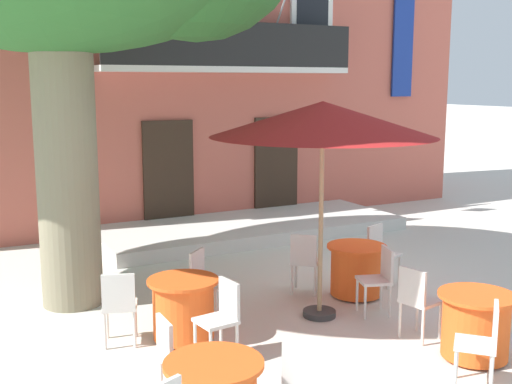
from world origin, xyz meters
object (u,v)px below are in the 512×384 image
(cafe_chair_front_1, at_px, (483,340))
(cafe_chair_far_side_2, at_px, (379,276))
(cafe_umbrella, at_px, (323,120))
(cafe_chair_front_0, at_px, (417,298))
(cafe_chair_near_tree_2, at_px, (176,355))
(cafe_chair_far_side_1, at_px, (305,259))
(cafe_chair_middle_2, at_px, (119,303))
(cafe_chair_far_side_0, at_px, (380,250))
(cafe_chair_middle_0, at_px, (222,315))
(cafe_chair_middle_1, at_px, (204,279))
(cafe_table_middle, at_px, (183,308))
(cafe_table_front, at_px, (476,325))
(cafe_table_far_side, at_px, (356,270))

(cafe_chair_front_1, bearing_deg, cafe_chair_far_side_2, 78.46)
(cafe_umbrella, bearing_deg, cafe_chair_front_1, -82.93)
(cafe_chair_front_0, bearing_deg, cafe_chair_front_1, -102.65)
(cafe_chair_near_tree_2, xyz_separation_m, cafe_umbrella, (2.56, 1.38, 2.08))
(cafe_chair_front_1, relative_size, cafe_chair_far_side_1, 1.00)
(cafe_chair_middle_2, bearing_deg, cafe_chair_far_side_0, 5.93)
(cafe_chair_middle_0, relative_size, cafe_chair_middle_1, 1.00)
(cafe_table_middle, xyz_separation_m, cafe_chair_far_side_0, (3.50, 0.62, 0.14))
(cafe_table_front, xyz_separation_m, cafe_chair_front_1, (-0.50, -0.56, 0.14))
(cafe_table_middle, bearing_deg, cafe_chair_middle_0, -77.35)
(cafe_chair_front_1, distance_m, cafe_umbrella, 3.26)
(cafe_chair_far_side_1, relative_size, cafe_umbrella, 0.31)
(cafe_chair_middle_1, xyz_separation_m, cafe_chair_front_1, (1.68, -3.17, 0.00))
(cafe_table_middle, bearing_deg, cafe_table_front, -37.37)
(cafe_chair_front_1, relative_size, cafe_umbrella, 0.31)
(cafe_table_front, distance_m, cafe_chair_far_side_0, 2.80)
(cafe_chair_front_1, xyz_separation_m, cafe_chair_far_side_2, (0.45, 2.19, 0.00))
(cafe_chair_far_side_2, xyz_separation_m, cafe_umbrella, (-0.76, 0.29, 2.08))
(cafe_table_front, xyz_separation_m, cafe_chair_front_0, (-0.22, 0.72, 0.14))
(cafe_chair_far_side_0, relative_size, cafe_umbrella, 0.31)
(cafe_chair_middle_1, distance_m, cafe_umbrella, 2.58)
(cafe_chair_near_tree_2, relative_size, cafe_chair_far_side_0, 1.00)
(cafe_chair_middle_1, bearing_deg, cafe_table_far_side, -6.03)
(cafe_chair_middle_2, xyz_separation_m, cafe_chair_front_0, (3.21, -1.51, 0.00))
(cafe_table_middle, xyz_separation_m, cafe_chair_middle_1, (0.52, 0.55, 0.14))
(cafe_chair_front_1, bearing_deg, cafe_chair_middle_2, 136.28)
(cafe_chair_far_side_0, bearing_deg, cafe_chair_front_1, -112.02)
(cafe_chair_middle_2, relative_size, cafe_table_front, 1.05)
(cafe_table_middle, relative_size, cafe_chair_far_side_2, 0.95)
(cafe_table_middle, xyz_separation_m, cafe_chair_front_0, (2.48, -1.34, 0.14))
(cafe_chair_front_1, bearing_deg, cafe_chair_middle_0, 137.09)
(cafe_chair_middle_0, height_order, cafe_umbrella, cafe_umbrella)
(cafe_table_middle, relative_size, cafe_chair_middle_0, 0.95)
(cafe_chair_middle_1, height_order, cafe_chair_far_side_2, same)
(cafe_table_front, distance_m, cafe_chair_far_side_1, 2.85)
(cafe_table_middle, relative_size, cafe_chair_middle_2, 0.95)
(cafe_chair_middle_0, distance_m, cafe_chair_middle_1, 1.33)
(cafe_chair_middle_2, xyz_separation_m, cafe_chair_far_side_0, (4.23, 0.44, 0.00))
(cafe_chair_middle_0, relative_size, cafe_table_far_side, 1.05)
(cafe_table_middle, bearing_deg, cafe_umbrella, -4.03)
(cafe_chair_near_tree_2, relative_size, cafe_chair_far_side_1, 1.00)
(cafe_table_middle, height_order, cafe_table_front, same)
(cafe_chair_middle_1, bearing_deg, cafe_chair_far_side_1, 6.78)
(cafe_chair_far_side_1, xyz_separation_m, cafe_chair_far_side_2, (0.44, -1.18, 0.00))
(cafe_chair_near_tree_2, distance_m, cafe_chair_middle_0, 1.14)
(cafe_chair_far_side_1, bearing_deg, cafe_table_far_side, -36.03)
(cafe_table_middle, height_order, cafe_chair_far_side_2, cafe_chair_far_side_2)
(cafe_chair_far_side_2, bearing_deg, cafe_table_far_side, 76.67)
(cafe_table_middle, height_order, cafe_chair_middle_0, cafe_chair_middle_0)
(cafe_table_front, relative_size, cafe_chair_front_0, 0.95)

